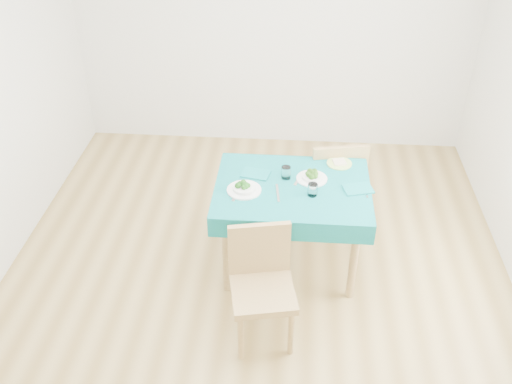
# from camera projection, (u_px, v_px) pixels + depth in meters

# --- Properties ---
(room_shell) EXTENTS (4.02, 4.52, 2.73)m
(room_shell) POSITION_uv_depth(u_px,v_px,m) (256.00, 129.00, 3.71)
(room_shell) COLOR olive
(room_shell) RESTS_ON ground
(table) EXTENTS (1.14, 0.87, 0.76)m
(table) POSITION_uv_depth(u_px,v_px,m) (291.00, 227.00, 4.43)
(table) COLOR #095F61
(table) RESTS_ON ground
(chair_near) EXTENTS (0.50, 0.53, 1.04)m
(chair_near) POSITION_uv_depth(u_px,v_px,m) (263.00, 282.00, 3.72)
(chair_near) COLOR olive
(chair_near) RESTS_ON ground
(chair_far) EXTENTS (0.55, 0.58, 1.14)m
(chair_far) POSITION_uv_depth(u_px,v_px,m) (333.00, 163.00, 4.83)
(chair_far) COLOR olive
(chair_far) RESTS_ON ground
(bowl_near) EXTENTS (0.25, 0.25, 0.08)m
(bowl_near) POSITION_uv_depth(u_px,v_px,m) (244.00, 186.00, 4.15)
(bowl_near) COLOR white
(bowl_near) RESTS_ON table
(bowl_far) EXTENTS (0.23, 0.23, 0.07)m
(bowl_far) POSITION_uv_depth(u_px,v_px,m) (312.00, 175.00, 4.27)
(bowl_far) COLOR white
(bowl_far) RESTS_ON table
(fork_near) EXTENTS (0.03, 0.16, 0.00)m
(fork_near) POSITION_uv_depth(u_px,v_px,m) (234.00, 195.00, 4.12)
(fork_near) COLOR silver
(fork_near) RESTS_ON table
(knife_near) EXTENTS (0.04, 0.23, 0.00)m
(knife_near) POSITION_uv_depth(u_px,v_px,m) (278.00, 193.00, 4.14)
(knife_near) COLOR silver
(knife_near) RESTS_ON table
(fork_far) EXTENTS (0.07, 0.17, 0.00)m
(fork_far) POSITION_uv_depth(u_px,v_px,m) (299.00, 179.00, 4.29)
(fork_far) COLOR silver
(fork_far) RESTS_ON table
(knife_far) EXTENTS (0.04, 0.19, 0.00)m
(knife_far) POSITION_uv_depth(u_px,v_px,m) (365.00, 191.00, 4.17)
(knife_far) COLOR silver
(knife_far) RESTS_ON table
(napkin_near) EXTENTS (0.23, 0.19, 0.01)m
(napkin_near) POSITION_uv_depth(u_px,v_px,m) (256.00, 174.00, 4.34)
(napkin_near) COLOR #0C6A6C
(napkin_near) RESTS_ON table
(napkin_far) EXTENTS (0.24, 0.20, 0.01)m
(napkin_far) POSITION_uv_depth(u_px,v_px,m) (358.00, 189.00, 4.18)
(napkin_far) COLOR #0C6A6C
(napkin_far) RESTS_ON table
(tumbler_center) EXTENTS (0.07, 0.07, 0.09)m
(tumbler_center) POSITION_uv_depth(u_px,v_px,m) (286.00, 172.00, 4.28)
(tumbler_center) COLOR white
(tumbler_center) RESTS_ON table
(tumbler_side) EXTENTS (0.07, 0.07, 0.09)m
(tumbler_side) POSITION_uv_depth(u_px,v_px,m) (313.00, 190.00, 4.10)
(tumbler_side) COLOR white
(tumbler_side) RESTS_ON table
(side_plate) EXTENTS (0.20, 0.20, 0.01)m
(side_plate) POSITION_uv_depth(u_px,v_px,m) (339.00, 163.00, 4.47)
(side_plate) COLOR #B1D869
(side_plate) RESTS_ON table
(bread_slice) EXTENTS (0.12, 0.12, 0.01)m
(bread_slice) POSITION_uv_depth(u_px,v_px,m) (339.00, 162.00, 4.46)
(bread_slice) COLOR beige
(bread_slice) RESTS_ON side_plate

